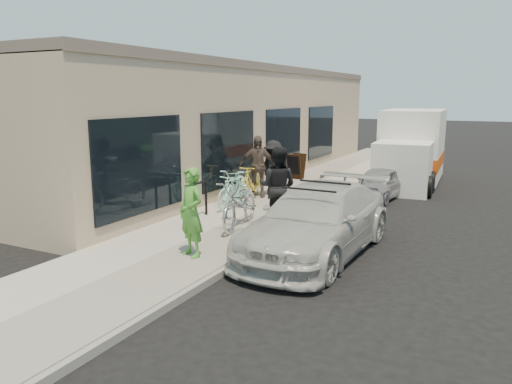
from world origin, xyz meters
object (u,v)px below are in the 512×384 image
(tandem_bike, at_px, (240,203))
(cruiser_bike_c, at_px, (251,181))
(bystander_b, at_px, (257,166))
(moving_truck, at_px, (411,151))
(man_standing, at_px, (278,187))
(cruiser_bike_a, at_px, (233,190))
(sedan_silver, at_px, (379,183))
(bystander_a, at_px, (273,168))
(cruiser_bike_b, at_px, (238,186))
(bike_rack, at_px, (200,196))
(sedan_white, at_px, (317,221))
(sandwich_board, at_px, (296,166))
(woman_rider, at_px, (191,212))

(tandem_bike, xyz_separation_m, cruiser_bike_c, (-1.38, 3.16, -0.06))
(bystander_b, bearing_deg, moving_truck, 27.37)
(moving_truck, bearing_deg, cruiser_bike_c, -126.19)
(man_standing, distance_m, cruiser_bike_a, 2.25)
(sedan_silver, height_order, bystander_a, bystander_a)
(man_standing, bearing_deg, cruiser_bike_b, -47.11)
(bike_rack, bearing_deg, cruiser_bike_b, 87.28)
(moving_truck, bearing_deg, sedan_white, -94.11)
(bystander_b, bearing_deg, sedan_white, -79.70)
(bystander_b, bearing_deg, cruiser_bike_a, -116.21)
(cruiser_bike_a, bearing_deg, cruiser_bike_c, 100.97)
(sandwich_board, distance_m, cruiser_bike_c, 3.75)
(moving_truck, height_order, cruiser_bike_b, moving_truck)
(woman_rider, bearing_deg, cruiser_bike_c, 128.99)
(sandwich_board, distance_m, tandem_bike, 7.06)
(cruiser_bike_c, height_order, bystander_a, bystander_a)
(tandem_bike, bearing_deg, man_standing, 24.56)
(bystander_b, bearing_deg, cruiser_bike_c, -158.90)
(bystander_a, bearing_deg, cruiser_bike_a, 118.53)
(sedan_silver, distance_m, woman_rider, 7.93)
(man_standing, distance_m, cruiser_bike_c, 3.42)
(sandwich_board, bearing_deg, woman_rider, -73.03)
(bike_rack, xyz_separation_m, cruiser_bike_a, (0.22, 1.32, -0.07))
(man_standing, relative_size, bystander_a, 1.11)
(sandwich_board, height_order, cruiser_bike_c, cruiser_bike_c)
(sandwich_board, bearing_deg, cruiser_bike_a, -79.75)
(bike_rack, relative_size, cruiser_bike_b, 0.47)
(man_standing, distance_m, cruiser_bike_b, 2.64)
(cruiser_bike_c, bearing_deg, tandem_bike, -74.95)
(cruiser_bike_a, height_order, cruiser_bike_b, cruiser_bike_b)
(tandem_bike, height_order, man_standing, man_standing)
(sandwich_board, bearing_deg, sedan_silver, -17.02)
(woman_rider, relative_size, man_standing, 0.91)
(cruiser_bike_b, height_order, bystander_a, bystander_a)
(sedan_white, distance_m, man_standing, 1.87)
(sandwich_board, xyz_separation_m, sedan_silver, (3.41, -1.49, -0.12))
(bike_rack, height_order, tandem_bike, tandem_bike)
(woman_rider, relative_size, bystander_a, 1.01)
(sedan_silver, relative_size, bystander_b, 1.57)
(cruiser_bike_a, xyz_separation_m, cruiser_bike_c, (-0.24, 1.48, 0.02))
(bystander_a, bearing_deg, cruiser_bike_b, 111.79)
(tandem_bike, relative_size, cruiser_bike_b, 1.09)
(sedan_silver, height_order, tandem_bike, tandem_bike)
(sedan_silver, relative_size, man_standing, 1.55)
(sandwich_board, relative_size, moving_truck, 0.17)
(sedan_white, relative_size, sedan_silver, 1.67)
(cruiser_bike_b, bearing_deg, sandwich_board, 79.65)
(woman_rider, height_order, man_standing, man_standing)
(sedan_white, height_order, moving_truck, moving_truck)
(woman_rider, xyz_separation_m, cruiser_bike_b, (-1.49, 4.46, -0.34))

